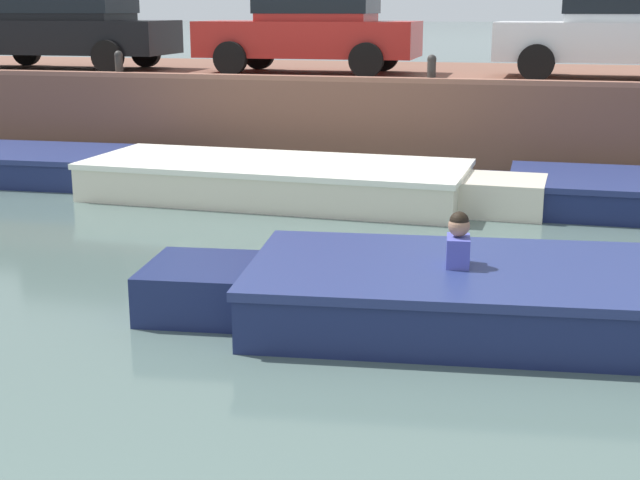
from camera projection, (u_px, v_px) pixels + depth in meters
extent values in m
plane|color=#4C605B|center=(334.00, 298.00, 8.64)|extent=(400.00, 400.00, 0.00)
cube|color=brown|center=(449.00, 113.00, 17.18)|extent=(60.00, 6.00, 1.57)
cube|color=#925F4C|center=(430.00, 81.00, 14.27)|extent=(60.00, 0.24, 0.08)
cube|color=navy|center=(6.00, 166.00, 14.76)|extent=(5.19, 2.17, 0.40)
cube|color=navy|center=(180.00, 173.00, 14.15)|extent=(1.07, 1.11, 0.40)
cube|color=navy|center=(4.00, 151.00, 14.70)|extent=(5.25, 2.24, 0.08)
cube|color=silver|center=(276.00, 183.00, 13.11)|extent=(5.58, 2.26, 0.48)
cube|color=silver|center=(504.00, 196.00, 12.21)|extent=(1.14, 1.18, 0.48)
cube|color=white|center=(276.00, 164.00, 13.04)|extent=(5.64, 2.32, 0.08)
cube|color=brown|center=(249.00, 169.00, 13.18)|extent=(0.30, 1.89, 0.06)
cube|color=navy|center=(472.00, 190.00, 12.83)|extent=(1.11, 1.13, 0.39)
cube|color=navy|center=(545.00, 302.00, 7.80)|extent=(5.33, 2.60, 0.46)
cube|color=navy|center=(203.00, 288.00, 8.21)|extent=(1.15, 1.22, 0.46)
cube|color=navy|center=(547.00, 273.00, 7.73)|extent=(5.40, 2.67, 0.08)
cube|color=brown|center=(592.00, 286.00, 7.70)|extent=(0.45, 1.83, 0.06)
cube|color=#4C51B2|center=(458.00, 261.00, 7.81)|extent=(0.24, 0.34, 0.44)
sphere|color=#A37556|center=(459.00, 226.00, 7.73)|extent=(0.19, 0.19, 0.19)
sphere|color=black|center=(459.00, 221.00, 7.72)|extent=(0.17, 0.17, 0.17)
cube|color=black|center=(63.00, 37.00, 17.57)|extent=(4.41, 1.79, 0.64)
cube|color=black|center=(69.00, 4.00, 17.37)|extent=(2.22, 1.54, 0.60)
cube|color=black|center=(69.00, 4.00, 17.37)|extent=(2.31, 1.57, 0.33)
cylinder|color=black|center=(26.00, 51.00, 18.76)|extent=(0.60, 0.19, 0.60)
cylinder|color=black|center=(108.00, 56.00, 16.54)|extent=(0.60, 0.19, 0.60)
cylinder|color=black|center=(146.00, 52.00, 18.16)|extent=(0.60, 0.19, 0.60)
cube|color=#B2231E|center=(309.00, 39.00, 16.34)|extent=(4.01, 1.77, 0.64)
cube|color=#B2231E|center=(317.00, 4.00, 16.15)|extent=(2.02, 1.53, 0.60)
cube|color=black|center=(317.00, 4.00, 16.15)|extent=(2.10, 1.56, 0.33)
cylinder|color=black|center=(230.00, 58.00, 15.89)|extent=(0.60, 0.19, 0.60)
cylinder|color=black|center=(259.00, 54.00, 17.52)|extent=(0.60, 0.19, 0.60)
cylinder|color=black|center=(366.00, 60.00, 15.33)|extent=(0.60, 0.19, 0.60)
cylinder|color=black|center=(383.00, 55.00, 16.96)|extent=(0.60, 0.19, 0.60)
cube|color=white|center=(612.00, 42.00, 15.05)|extent=(3.91, 1.80, 0.64)
cube|color=white|center=(625.00, 4.00, 14.85)|extent=(1.96, 1.56, 0.60)
cube|color=black|center=(625.00, 4.00, 14.85)|extent=(2.04, 1.60, 0.33)
cylinder|color=black|center=(536.00, 63.00, 14.60)|extent=(0.60, 0.19, 0.60)
cylinder|color=black|center=(540.00, 57.00, 16.27)|extent=(0.60, 0.19, 0.60)
cylinder|color=#2D2B28|center=(119.00, 66.00, 15.71)|extent=(0.14, 0.14, 0.35)
sphere|color=#2D2B28|center=(118.00, 55.00, 15.66)|extent=(0.15, 0.15, 0.15)
cylinder|color=#2D2B28|center=(431.00, 72.00, 14.36)|extent=(0.14, 0.14, 0.35)
sphere|color=#2D2B28|center=(432.00, 59.00, 14.31)|extent=(0.15, 0.15, 0.15)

